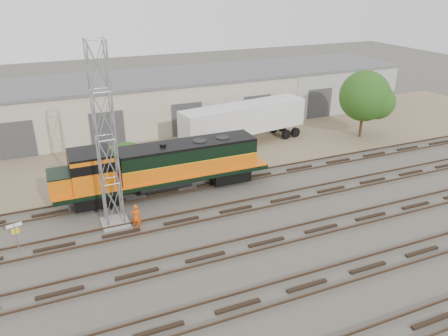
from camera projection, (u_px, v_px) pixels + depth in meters
name	position (u px, v px, depth m)	size (l,w,h in m)	color
ground	(245.00, 220.00, 29.28)	(140.00, 140.00, 0.00)	#47423A
dirt_strip	(178.00, 147.00, 41.93)	(80.00, 16.00, 0.02)	#726047
tracks	(266.00, 242.00, 26.72)	(80.00, 20.40, 0.28)	black
warehouse	(155.00, 101.00, 47.62)	(58.40, 10.40, 5.30)	#BCB59C
locomotive	(160.00, 167.00, 31.99)	(16.01, 2.81, 3.85)	black
signal_tower	(106.00, 142.00, 26.60)	(1.75, 1.75, 11.84)	gray
sign_post	(16.00, 233.00, 25.10)	(0.85, 0.23, 2.10)	gray
worker	(136.00, 217.00, 27.93)	(0.64, 0.42, 1.77)	#D7490B
semi_trailer	(246.00, 119.00, 41.98)	(13.10, 4.39, 3.96)	silver
dumpster_blue	(371.00, 104.00, 53.61)	(1.60, 1.50, 1.50)	navy
dumpster_red	(370.00, 109.00, 51.85)	(1.50, 1.40, 1.40)	maroon
tree_mid	(131.00, 168.00, 33.53)	(3.93, 3.74, 3.74)	#382619
tree_east	(368.00, 98.00, 43.05)	(5.24, 4.99, 6.74)	#382619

